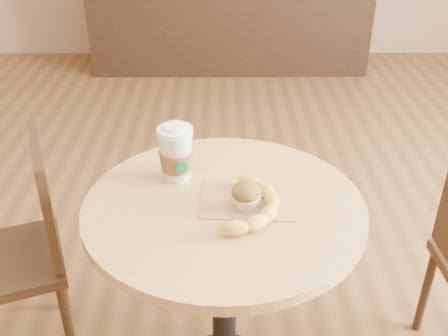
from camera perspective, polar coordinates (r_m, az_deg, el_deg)
name	(u,v)px	position (r m, az deg, el deg)	size (l,w,h in m)	color
cafe_table	(224,264)	(1.48, 0.01, -10.41)	(0.73, 0.73, 0.75)	black
chair_left	(22,248)	(1.82, -21.12, -8.11)	(0.45, 0.45, 0.79)	#362212
service_counter	(230,3)	(4.43, 0.62, 17.56)	(2.30, 0.65, 1.04)	black
kraft_bag	(247,200)	(1.36, 2.55, -3.49)	(0.24, 0.18, 0.00)	#A57550
coffee_cup	(176,155)	(1.43, -5.22, 1.45)	(0.10, 0.10, 0.16)	silver
muffin	(246,196)	(1.31, 2.41, -3.03)	(0.08, 0.08, 0.07)	silver
banana	(253,203)	(1.31, 3.21, -3.87)	(0.17, 0.27, 0.04)	gold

